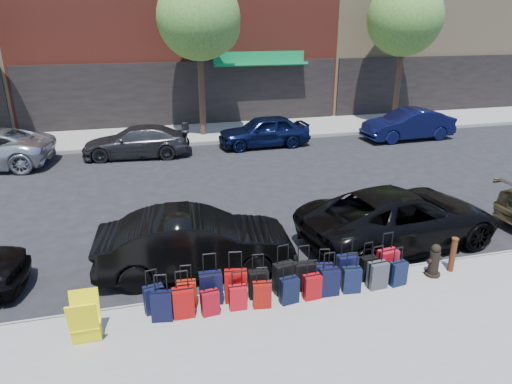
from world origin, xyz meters
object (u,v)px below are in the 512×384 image
object	(u,v)px
display_rack	(85,319)
car_near_1	(196,243)
suitcase_front_5	(284,278)
car_far_1	(136,142)
car_far_2	(264,131)
car_near_2	(400,217)
car_far_3	(408,124)
tree_center	(202,20)
tree_right	(407,20)
bollard	(453,254)
fire_hydrant	(434,261)

from	to	relation	value
display_rack	car_near_1	world-z (taller)	car_near_1
suitcase_front_5	car_far_1	distance (m)	11.91
car_far_1	car_far_2	xyz separation A→B (m)	(5.63, 0.24, 0.06)
car_near_2	car_far_3	distance (m)	11.51
tree_center	suitcase_front_5	size ratio (longest dim) A/B	6.84
tree_right	bollard	world-z (taller)	tree_right
car_near_1	car_far_1	bearing A→B (deg)	10.72
fire_hydrant	car_far_1	world-z (taller)	car_far_1
display_rack	car_near_2	bearing A→B (deg)	17.25
fire_hydrant	car_near_2	xyz separation A→B (m)	(0.23, 1.84, 0.24)
bollard	car_far_3	size ratio (longest dim) A/B	0.19
bollard	car_near_1	xyz separation A→B (m)	(-5.53, 1.69, 0.16)
car_near_1	car_far_2	world-z (taller)	car_near_1
bollard	car_far_2	xyz separation A→B (m)	(-1.07, 11.96, 0.13)
fire_hydrant	bollard	xyz separation A→B (m)	(0.50, 0.06, 0.07)
car_near_2	car_near_1	bearing A→B (deg)	83.40
tree_right	car_near_2	bearing A→B (deg)	-120.46
car_near_1	car_near_2	distance (m)	5.26
car_near_2	car_far_1	bearing A→B (deg)	25.26
display_rack	bollard	bearing A→B (deg)	3.97
tree_center	car_far_3	bearing A→B (deg)	-17.67
suitcase_front_5	fire_hydrant	world-z (taller)	suitcase_front_5
car_near_1	car_far_3	bearing A→B (deg)	-45.67
tree_center	bollard	size ratio (longest dim) A/B	8.90
car_far_1	display_rack	bearing A→B (deg)	0.76
car_far_1	tree_right	bearing A→B (deg)	106.75
suitcase_front_5	car_far_1	xyz separation A→B (m)	(-2.79, 11.58, 0.16)
car_near_1	car_far_2	xyz separation A→B (m)	(4.46, 10.27, -0.03)
car_near_2	tree_center	bearing A→B (deg)	6.00
car_far_3	car_far_1	bearing A→B (deg)	-93.78
car_near_2	suitcase_front_5	bearing A→B (deg)	106.57
display_rack	car_near_2	world-z (taller)	car_near_2
tree_center	tree_right	bearing A→B (deg)	0.00
tree_center	car_near_1	xyz separation A→B (m)	(-2.19, -12.73, -4.68)
car_far_2	tree_center	bearing A→B (deg)	-138.82
fire_hydrant	car_far_3	size ratio (longest dim) A/B	0.17
suitcase_front_5	car_far_2	bearing A→B (deg)	66.12
suitcase_front_5	car_near_2	bearing A→B (deg)	13.90
tree_center	fire_hydrant	size ratio (longest dim) A/B	9.62
car_far_3	tree_right	bearing A→B (deg)	155.88
display_rack	car_far_3	xyz separation A→B (m)	(13.75, 11.89, 0.13)
bollard	tree_center	bearing A→B (deg)	103.05
display_rack	car_far_1	bearing A→B (deg)	85.71
tree_right	suitcase_front_5	size ratio (longest dim) A/B	6.84
bollard	car_near_2	bearing A→B (deg)	98.61
bollard	car_far_3	bearing A→B (deg)	62.39
fire_hydrant	car_far_2	size ratio (longest dim) A/B	0.18
tree_right	car_near_2	xyz separation A→B (m)	(-7.43, -12.63, -4.68)
suitcase_front_5	fire_hydrant	distance (m)	3.42
bollard	car_near_1	distance (m)	5.78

